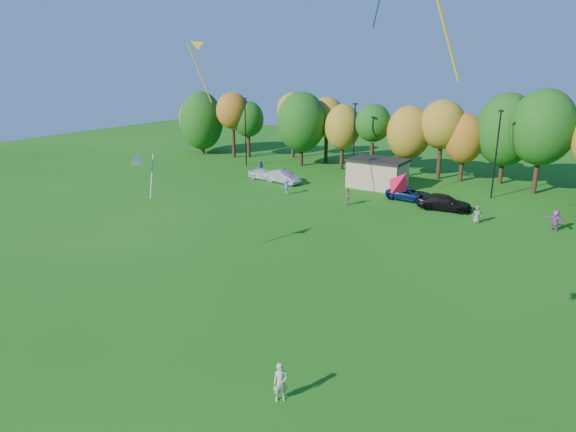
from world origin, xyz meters
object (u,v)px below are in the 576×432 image
Objects in this scene: car_a at (264,174)px; car_c at (410,194)px; kite_flyer at (281,382)px; car_d at (444,203)px; car_b at (283,177)px.

car_a is 18.30m from car_c.
kite_flyer is 0.34× the size of car_d.
car_d is (22.32, -1.55, 0.07)m from car_a.
kite_flyer reaches higher than car_d.
kite_flyer is at bearing 176.95° from car_d.
kite_flyer is at bearing -134.12° from car_b.
kite_flyer is 32.78m from car_d.
car_a is at bearing 81.34° from kite_flyer.
car_a is 0.77× the size of car_d.
car_b is at bearing -93.71° from car_a.
car_b is (-21.78, 33.89, -0.11)m from kite_flyer.
car_c is (-6.57, 34.31, -0.20)m from kite_flyer.
car_a is at bearing 96.82° from car_b.
car_c is at bearing 56.19° from kite_flyer.
car_d is (19.24, -1.21, -0.02)m from car_b.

